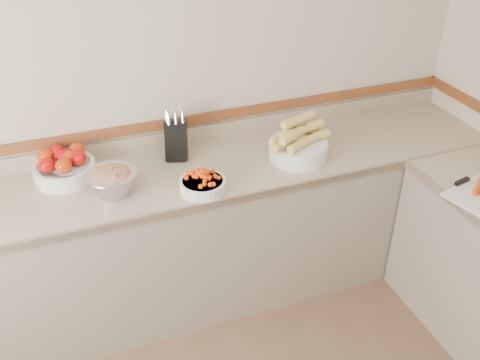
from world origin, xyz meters
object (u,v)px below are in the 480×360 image
object	(u,v)px
cherry_tomato_bowl	(203,183)
tomato_bowl	(64,167)
knife_block	(176,139)
corn_bowl	(298,145)
rhubarb_bowl	(112,181)

from	to	relation	value
cherry_tomato_bowl	tomato_bowl	bearing A→B (deg)	150.13
tomato_bowl	knife_block	bearing A→B (deg)	0.51
tomato_bowl	cherry_tomato_bowl	size ratio (longest dim) A/B	1.35
knife_block	corn_bowl	xyz separation A→B (m)	(0.64, -0.25, -0.04)
knife_block	rhubarb_bowl	distance (m)	0.47
tomato_bowl	rhubarb_bowl	size ratio (longest dim) A/B	1.22
tomato_bowl	corn_bowl	xyz separation A→B (m)	(1.26, -0.24, 0.01)
tomato_bowl	rhubarb_bowl	world-z (taller)	tomato_bowl
tomato_bowl	cherry_tomato_bowl	distance (m)	0.75
corn_bowl	rhubarb_bowl	xyz separation A→B (m)	(-1.04, 0.00, -0.01)
tomato_bowl	corn_bowl	distance (m)	1.28
tomato_bowl	rhubarb_bowl	xyz separation A→B (m)	(0.22, -0.24, 0.01)
cherry_tomato_bowl	corn_bowl	distance (m)	0.62
corn_bowl	cherry_tomato_bowl	bearing A→B (deg)	-167.74
knife_block	corn_bowl	world-z (taller)	knife_block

